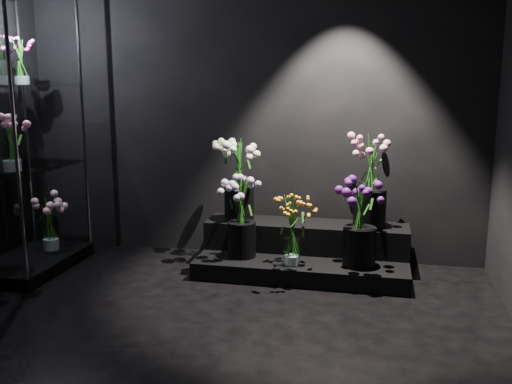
% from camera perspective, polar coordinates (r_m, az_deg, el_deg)
% --- Properties ---
extents(floor, '(4.00, 4.00, 0.00)m').
position_cam_1_polar(floor, '(3.40, -8.35, -16.06)').
color(floor, black).
rests_on(floor, ground).
extents(wall_back, '(4.00, 0.00, 4.00)m').
position_cam_1_polar(wall_back, '(4.94, -0.61, 9.55)').
color(wall_back, black).
rests_on(wall_back, floor).
extents(display_riser, '(1.68, 0.74, 0.37)m').
position_cam_1_polar(display_riser, '(4.73, 4.85, -5.93)').
color(display_riser, black).
rests_on(display_riser, floor).
extents(display_case, '(0.60, 1.00, 2.19)m').
position_cam_1_polar(display_case, '(4.91, -22.40, 5.13)').
color(display_case, black).
rests_on(display_case, floor).
extents(bouquet_orange_bells, '(0.37, 0.37, 0.56)m').
position_cam_1_polar(bouquet_orange_bells, '(4.36, 3.64, -3.61)').
color(bouquet_orange_bells, white).
rests_on(bouquet_orange_bells, display_riser).
extents(bouquet_lilac, '(0.40, 0.40, 0.63)m').
position_cam_1_polar(bouquet_lilac, '(4.54, -1.43, -2.09)').
color(bouquet_lilac, black).
rests_on(bouquet_lilac, display_riser).
extents(bouquet_purple, '(0.42, 0.42, 0.65)m').
position_cam_1_polar(bouquet_purple, '(4.39, 10.37, -2.78)').
color(bouquet_purple, black).
rests_on(bouquet_purple, display_riser).
extents(bouquet_cream_roses, '(0.41, 0.41, 0.68)m').
position_cam_1_polar(bouquet_cream_roses, '(4.75, -1.72, 1.86)').
color(bouquet_cream_roses, black).
rests_on(bouquet_cream_roses, display_riser).
extents(bouquet_pink_roses, '(0.38, 0.38, 0.74)m').
position_cam_1_polar(bouquet_pink_roses, '(4.64, 11.41, 1.43)').
color(bouquet_pink_roses, black).
rests_on(bouquet_pink_roses, display_riser).
extents(bouquet_case_pink, '(0.34, 0.34, 0.45)m').
position_cam_1_polar(bouquet_case_pink, '(4.72, -23.36, 4.79)').
color(bouquet_case_pink, white).
rests_on(bouquet_case_pink, display_case).
extents(bouquet_case_magenta, '(0.26, 0.26, 0.37)m').
position_cam_1_polar(bouquet_case_magenta, '(5.03, -22.51, 12.07)').
color(bouquet_case_magenta, white).
rests_on(bouquet_case_magenta, display_case).
extents(bouquet_case_base_pink, '(0.40, 0.40, 0.49)m').
position_cam_1_polar(bouquet_case_base_pink, '(5.17, -19.95, -2.66)').
color(bouquet_case_base_pink, white).
rests_on(bouquet_case_base_pink, display_case).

